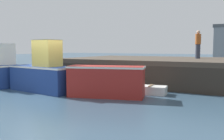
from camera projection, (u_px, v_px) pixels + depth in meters
name	position (u px, v px, depth m)	size (l,w,h in m)	color
ground	(39.00, 96.00, 11.65)	(120.00, 160.00, 0.10)	#334C60
pier	(153.00, 63.00, 15.89)	(10.51, 7.11, 1.49)	#473D33
fishing_boat_near_right	(43.00, 73.00, 12.45)	(3.76, 1.67, 2.53)	navy
fishing_boat_mid	(106.00, 81.00, 11.11)	(3.51, 1.91, 1.36)	maroon
rowboat	(151.00, 90.00, 11.82)	(1.52, 0.96, 0.42)	silver
dockworker	(198.00, 44.00, 15.64)	(0.34, 0.34, 1.73)	#2D3342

